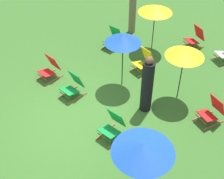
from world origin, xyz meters
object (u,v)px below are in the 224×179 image
at_px(person_1, 147,86).
at_px(person_0, 132,13).
at_px(deckchair_8, 144,61).
at_px(umbrella_1, 155,9).
at_px(deckchair_0, 113,126).
at_px(deckchair_5, 113,38).
at_px(umbrella_2, 123,38).
at_px(deckchair_4, 50,68).
at_px(deckchair_7, 212,111).
at_px(umbrella_0, 185,53).
at_px(umbrella_3, 143,148).
at_px(deckchair_1, 73,86).
at_px(deckchair_3, 195,38).

bearing_deg(person_1, person_0, 174.34).
relative_size(deckchair_8, umbrella_1, 0.48).
distance_m(deckchair_0, deckchair_5, 4.42).
bearing_deg(umbrella_2, deckchair_5, 150.31).
bearing_deg(deckchair_4, deckchair_7, 21.46).
relative_size(umbrella_0, person_0, 1.03).
distance_m(deckchair_8, umbrella_1, 1.87).
height_order(umbrella_3, person_0, umbrella_3).
bearing_deg(umbrella_3, deckchair_1, 171.06).
bearing_deg(deckchair_4, deckchair_0, -7.07).
height_order(umbrella_2, umbrella_3, umbrella_2).
height_order(deckchair_8, umbrella_1, umbrella_1).
bearing_deg(deckchair_5, umbrella_0, -14.93).
bearing_deg(deckchair_7, deckchair_1, -133.80).
height_order(deckchair_4, umbrella_0, umbrella_0).
xyz_separation_m(deckchair_3, deckchair_5, (-1.79, -2.50, 0.00)).
relative_size(deckchair_1, deckchair_8, 1.00).
relative_size(deckchair_1, deckchair_3, 1.00).
bearing_deg(person_1, umbrella_3, -15.55).
distance_m(deckchair_7, deckchair_8, 2.95).
bearing_deg(person_0, deckchair_4, 1.53).
xyz_separation_m(deckchair_4, umbrella_2, (1.70, 1.67, 1.35)).
distance_m(deckchair_3, deckchair_7, 3.94).
distance_m(deckchair_4, person_1, 3.42).
xyz_separation_m(deckchair_3, deckchair_8, (-0.00, -2.54, 0.00)).
height_order(deckchair_0, umbrella_2, umbrella_2).
xyz_separation_m(deckchair_7, umbrella_3, (0.57, -3.14, 1.28)).
distance_m(deckchair_3, umbrella_2, 3.86).
relative_size(deckchair_1, person_1, 0.45).
relative_size(deckchair_3, deckchair_5, 0.98).
distance_m(deckchair_3, deckchair_8, 2.54).
bearing_deg(deckchair_5, deckchair_4, -97.36).
distance_m(deckchair_0, person_1, 1.50).
height_order(deckchair_1, person_0, person_0).
relative_size(deckchair_3, umbrella_3, 0.47).
relative_size(umbrella_1, umbrella_2, 0.93).
bearing_deg(deckchair_5, deckchair_0, -49.55).
bearing_deg(umbrella_0, umbrella_1, 154.03).
distance_m(deckchair_4, deckchair_5, 2.80).
bearing_deg(umbrella_2, umbrella_1, 114.26).
bearing_deg(person_0, umbrella_1, 73.28).
distance_m(deckchair_0, deckchair_1, 2.05).
bearing_deg(deckchair_8, umbrella_2, -81.70).
xyz_separation_m(deckchair_1, person_1, (1.79, 1.38, 0.51)).
xyz_separation_m(deckchair_0, person_1, (-0.26, 1.39, 0.51)).
xyz_separation_m(deckchair_1, umbrella_1, (-0.52, 3.73, 1.24)).
bearing_deg(deckchair_0, deckchair_8, 110.93).
bearing_deg(deckchair_8, person_0, 149.06).
height_order(deckchair_5, umbrella_2, umbrella_2).
bearing_deg(umbrella_3, deckchair_5, 148.54).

